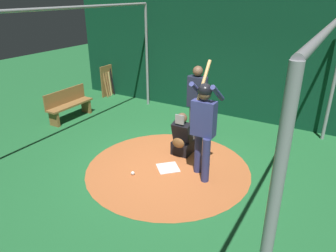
{
  "coord_description": "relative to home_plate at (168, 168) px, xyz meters",
  "views": [
    {
      "loc": [
        4.81,
        2.81,
        3.35
      ],
      "look_at": [
        0.0,
        0.0,
        0.95
      ],
      "focal_mm": 33.47,
      "sensor_mm": 36.0,
      "label": 1
    }
  ],
  "objects": [
    {
      "name": "ground_plane",
      "position": [
        0.0,
        0.0,
        -0.01
      ],
      "size": [
        26.58,
        26.58,
        0.0
      ],
      "primitive_type": "plane",
      "color": "#216633"
    },
    {
      "name": "bat_rack",
      "position": [
        -3.32,
        -4.28,
        0.48
      ],
      "size": [
        0.82,
        0.2,
        1.05
      ],
      "color": "olive",
      "rests_on": "ground"
    },
    {
      "name": "dirt_circle",
      "position": [
        0.0,
        0.0,
        -0.01
      ],
      "size": [
        3.34,
        3.34,
        0.01
      ],
      "primitive_type": "cylinder",
      "color": "#B76033",
      "rests_on": "ground"
    },
    {
      "name": "cage_frame",
      "position": [
        0.0,
        0.0,
        2.18
      ],
      "size": [
        6.36,
        5.24,
        3.07
      ],
      "color": "gray",
      "rests_on": "ground"
    },
    {
      "name": "back_wall",
      "position": [
        -3.56,
        0.0,
        1.82
      ],
      "size": [
        0.23,
        10.58,
        3.63
      ],
      "color": "#0C3D26",
      "rests_on": "ground"
    },
    {
      "name": "catcher",
      "position": [
        -0.7,
        -0.05,
        0.38
      ],
      "size": [
        0.58,
        0.4,
        0.98
      ],
      "color": "black",
      "rests_on": "ground"
    },
    {
      "name": "baseball_0",
      "position": [
        0.57,
        -0.48,
        0.03
      ],
      "size": [
        0.07,
        0.07,
        0.07
      ],
      "primitive_type": "sphere",
      "color": "white",
      "rests_on": "dirt_circle"
    },
    {
      "name": "home_plate",
      "position": [
        0.0,
        0.0,
        0.0
      ],
      "size": [
        0.59,
        0.59,
        0.01
      ],
      "primitive_type": "cube",
      "rotation": [
        0.0,
        0.0,
        0.79
      ],
      "color": "white",
      "rests_on": "dirt_circle"
    },
    {
      "name": "bench",
      "position": [
        -0.97,
        -3.81,
        0.42
      ],
      "size": [
        1.44,
        0.36,
        0.85
      ],
      "color": "olive",
      "rests_on": "ground"
    },
    {
      "name": "umpire",
      "position": [
        -1.44,
        -0.07,
        1.03
      ],
      "size": [
        0.23,
        0.49,
        1.85
      ],
      "color": "#4C4C51",
      "rests_on": "ground"
    },
    {
      "name": "batter",
      "position": [
        -0.09,
        0.7,
        1.15
      ],
      "size": [
        0.68,
        0.49,
        2.21
      ],
      "color": "navy",
      "rests_on": "ground"
    }
  ]
}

